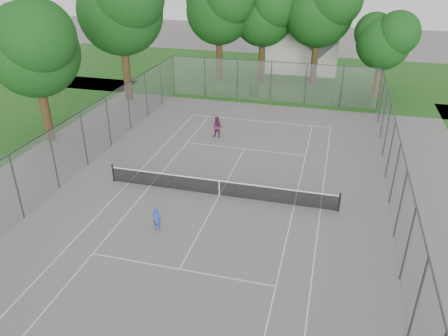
% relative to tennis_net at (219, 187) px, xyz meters
% --- Properties ---
extents(ground, '(120.00, 120.00, 0.00)m').
position_rel_tennis_net_xyz_m(ground, '(0.00, 0.00, -0.51)').
color(ground, slate).
rests_on(ground, ground).
extents(grass_far, '(60.00, 20.00, 0.00)m').
position_rel_tennis_net_xyz_m(grass_far, '(0.00, 26.00, -0.51)').
color(grass_far, '#1E4F16').
rests_on(grass_far, ground).
extents(court_markings, '(11.03, 23.83, 0.01)m').
position_rel_tennis_net_xyz_m(court_markings, '(0.00, 0.00, -0.50)').
color(court_markings, silver).
rests_on(court_markings, ground).
extents(tennis_net, '(12.87, 0.10, 1.10)m').
position_rel_tennis_net_xyz_m(tennis_net, '(0.00, 0.00, 0.00)').
color(tennis_net, black).
rests_on(tennis_net, ground).
extents(perimeter_fence, '(18.08, 34.08, 3.52)m').
position_rel_tennis_net_xyz_m(perimeter_fence, '(0.00, 0.00, 1.30)').
color(perimeter_fence, '#38383D').
rests_on(perimeter_fence, ground).
extents(tree_far_left, '(7.30, 6.67, 10.50)m').
position_rel_tennis_net_xyz_m(tree_far_left, '(-6.15, 22.67, 6.70)').
color(tree_far_left, '#392714').
rests_on(tree_far_left, ground).
extents(tree_far_midleft, '(6.83, 6.24, 9.82)m').
position_rel_tennis_net_xyz_m(tree_far_midleft, '(-2.06, 24.04, 6.24)').
color(tree_far_midleft, '#392714').
rests_on(tree_far_midleft, ground).
extents(tree_far_midright, '(7.44, 6.79, 10.69)m').
position_rel_tennis_net_xyz_m(tree_far_midright, '(3.27, 23.56, 6.84)').
color(tree_far_midright, '#392714').
rests_on(tree_far_midright, ground).
extents(tree_far_right, '(5.33, 4.86, 7.66)m').
position_rel_tennis_net_xyz_m(tree_far_right, '(9.12, 20.51, 4.74)').
color(tree_far_right, '#392714').
rests_on(tree_far_right, ground).
extents(tree_side_back, '(8.12, 7.41, 11.67)m').
position_rel_tennis_net_xyz_m(tree_side_back, '(-12.28, 14.38, 7.51)').
color(tree_side_back, '#392714').
rests_on(tree_side_back, ground).
extents(tree_side_front, '(6.71, 6.13, 9.65)m').
position_rel_tennis_net_xyz_m(tree_side_front, '(-13.54, 4.36, 6.12)').
color(tree_side_front, '#392714').
rests_on(tree_side_front, ground).
extents(hedge_left, '(3.91, 1.17, 0.98)m').
position_rel_tennis_net_xyz_m(hedge_left, '(-4.05, 18.48, -0.02)').
color(hedge_left, '#1D4616').
rests_on(hedge_left, ground).
extents(hedge_mid, '(4.01, 1.15, 1.26)m').
position_rel_tennis_net_xyz_m(hedge_mid, '(0.89, 18.22, 0.12)').
color(hedge_mid, '#1D4616').
rests_on(hedge_mid, ground).
extents(hedge_right, '(3.18, 1.16, 0.95)m').
position_rel_tennis_net_xyz_m(hedge_right, '(7.05, 17.84, -0.03)').
color(hedge_right, '#1D4616').
rests_on(hedge_right, ground).
extents(house, '(7.45, 5.77, 9.27)m').
position_rel_tennis_net_xyz_m(house, '(1.62, 28.96, 3.22)').
color(house, silver).
rests_on(house, ground).
extents(girl_player, '(0.47, 0.33, 1.24)m').
position_rel_tennis_net_xyz_m(girl_player, '(-2.04, -3.90, 0.11)').
color(girl_player, '#2E4DAF').
rests_on(girl_player, ground).
extents(woman_player, '(0.83, 0.68, 1.56)m').
position_rel_tennis_net_xyz_m(woman_player, '(-2.29, 7.86, 0.27)').
color(woman_player, '#65214D').
rests_on(woman_player, ground).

